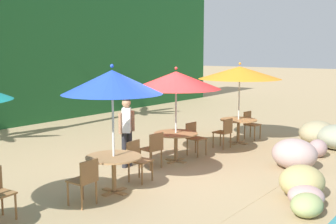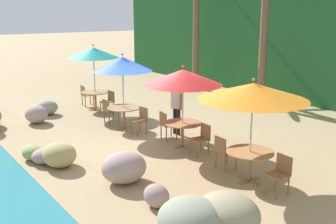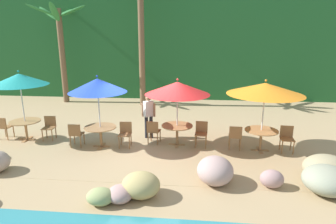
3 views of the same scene
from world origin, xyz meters
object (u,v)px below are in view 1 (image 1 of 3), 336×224
dining_table_blue (114,162)px  chair_red_seaward (194,136)px  chair_red_inland (153,148)px  umbrella_blue (112,82)px  chair_orange_inland (225,131)px  chair_orange_seaward (250,123)px  chair_blue_inland (85,179)px  chair_blue_seaward (137,158)px  waiter_in_white (127,127)px  umbrella_red (176,80)px  dining_table_orange (238,123)px  dining_table_red (176,138)px  umbrella_orange (240,73)px

dining_table_blue → chair_red_seaward: (3.49, 0.46, -0.10)m
dining_table_blue → chair_red_inland: chair_red_inland is taller
umbrella_blue → chair_orange_inland: size_ratio=2.92×
chair_red_inland → chair_orange_seaward: same height
chair_blue_inland → chair_orange_inland: bearing=3.1°
chair_blue_seaward → chair_red_seaward: size_ratio=1.00×
chair_orange_inland → waiter_in_white: size_ratio=0.51×
chair_orange_inland → umbrella_blue: bearing=-177.9°
umbrella_red → chair_orange_seaward: bearing=-3.2°
umbrella_blue → chair_red_inland: bearing=14.6°
chair_red_seaward → dining_table_orange: 2.01m
chair_blue_inland → waiter_in_white: (2.37, 1.19, 0.47)m
chair_orange_seaward → waiter_in_white: size_ratio=0.51×
chair_orange_seaward → chair_orange_inland: (-1.71, -0.05, 0.00)m
chair_blue_seaward → dining_table_orange: (4.65, 0.05, 0.10)m
umbrella_blue → dining_table_red: (2.64, 0.44, -1.58)m
umbrella_orange → chair_orange_seaward: bearing=2.4°
chair_blue_seaward → waiter_in_white: 1.24m
chair_blue_seaward → dining_table_red: bearing=9.3°
chair_blue_inland → umbrella_red: (3.49, 0.56, 1.55)m
chair_blue_inland → chair_red_seaward: bearing=7.6°
dining_table_red → chair_red_inland: (-0.85, 0.03, -0.10)m
umbrella_red → chair_red_inland: (-0.85, 0.03, -1.55)m
umbrella_blue → waiter_in_white: size_ratio=1.49×
umbrella_blue → chair_orange_inland: 4.93m
umbrella_orange → umbrella_red: bearing=175.1°
dining_table_blue → umbrella_orange: bearing=2.0°
chair_red_seaward → chair_orange_inland: (1.14, -0.28, 0.00)m
chair_red_seaward → chair_blue_inland: bearing=-172.4°
dining_table_blue → umbrella_orange: size_ratio=0.45×
umbrella_red → dining_table_orange: bearing=-4.9°
umbrella_blue → umbrella_red: size_ratio=1.06×
dining_table_red → waiter_in_white: waiter_in_white is taller
umbrella_red → waiter_in_white: 1.68m
chair_blue_inland → chair_red_inland: (2.63, 0.59, 0.00)m
chair_blue_seaward → dining_table_orange: bearing=0.6°
dining_table_blue → chair_orange_seaward: bearing=2.0°
umbrella_blue → waiter_in_white: bearing=35.2°
chair_orange_seaward → chair_orange_inland: same height
umbrella_red → chair_red_inland: size_ratio=2.75×
chair_blue_inland → dining_table_red: bearing=9.1°
chair_blue_seaward → umbrella_orange: size_ratio=0.35×
umbrella_orange → dining_table_blue: bearing=-178.0°
chair_blue_seaward → dining_table_red: chair_blue_seaward is taller
umbrella_red → umbrella_orange: umbrella_orange is taller
waiter_in_white → umbrella_orange: bearing=-12.5°
chair_blue_inland → dining_table_red: 3.53m
umbrella_blue → chair_orange_seaward: 6.57m
dining_table_blue → dining_table_red: bearing=9.4°
chair_blue_inland → umbrella_orange: size_ratio=0.35×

